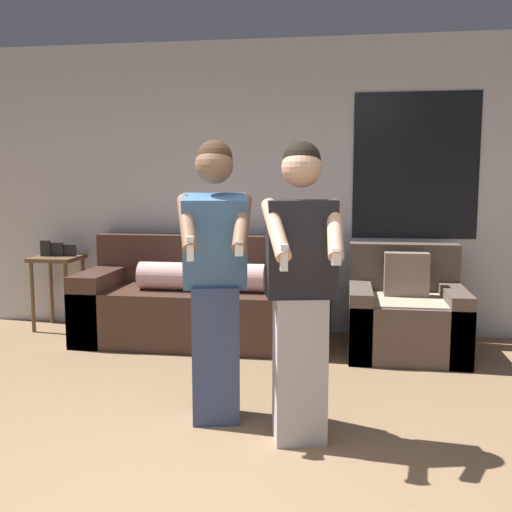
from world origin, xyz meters
TOP-DOWN VIEW (x-y plane):
  - wall_back at (0.02, 3.39)m, footprint 6.09×0.07m
  - couch at (-0.68, 2.90)m, footprint 2.19×0.90m
  - armchair at (1.04, 2.79)m, footprint 0.93×0.89m
  - side_table at (-2.19, 3.11)m, footprint 0.42×0.44m
  - person_left at (-0.20, 1.15)m, footprint 0.45×0.55m
  - person_right at (0.31, 0.96)m, footprint 0.45×0.51m

SIDE VIEW (x-z plane):
  - armchair at x=1.04m, z-range -0.13..0.75m
  - couch at x=-0.68m, z-range -0.13..0.79m
  - side_table at x=-2.19m, z-range 0.15..1.01m
  - person_right at x=0.31m, z-range 0.02..1.66m
  - person_left at x=-0.20m, z-range 0.03..1.68m
  - wall_back at x=0.02m, z-range 0.00..2.70m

